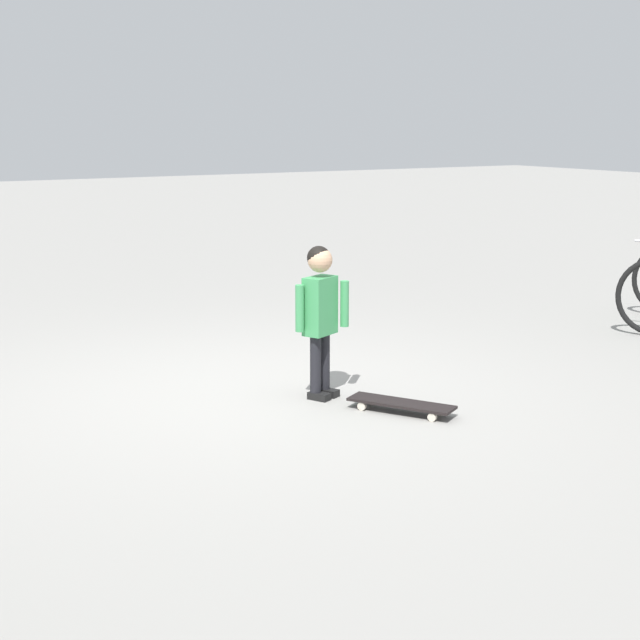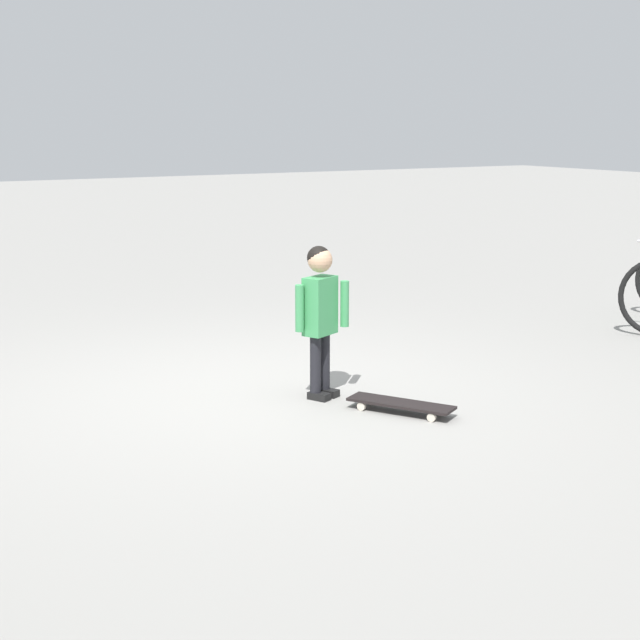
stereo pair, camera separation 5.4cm
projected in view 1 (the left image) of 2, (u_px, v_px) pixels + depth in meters
The scene contains 3 objects.
ground_plane at pixel (251, 391), 6.91m from camera, with size 50.00×50.00×0.00m, color gray.
child_person at pixel (320, 305), 6.63m from camera, with size 0.41×0.25×1.06m.
skateboard at pixel (401, 404), 6.39m from camera, with size 0.53×0.71×0.07m.
Camera 1 is at (-2.99, -5.97, 1.90)m, focal length 54.51 mm.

